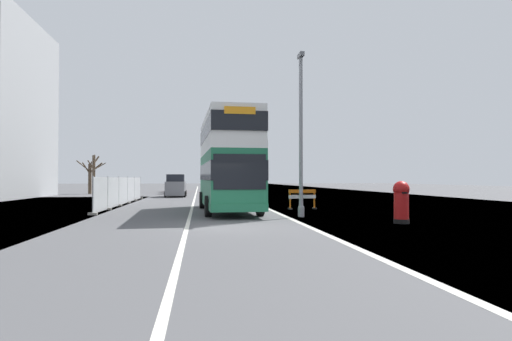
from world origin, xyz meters
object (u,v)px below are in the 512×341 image
(lamppost_foreground, at_px, (301,140))
(roadworks_barrier, at_px, (302,197))
(car_receding_mid, at_px, (177,186))
(car_receding_far, at_px, (176,184))
(car_oncoming_near, at_px, (176,186))
(red_pillar_postbox, at_px, (401,200))
(double_decker_bus, at_px, (228,162))

(lamppost_foreground, relative_size, roadworks_barrier, 4.50)
(car_receding_mid, distance_m, car_receding_far, 7.14)
(car_receding_far, bearing_deg, car_oncoming_near, -86.86)
(lamppost_foreground, height_order, red_pillar_postbox, lamppost_foreground)
(car_receding_mid, bearing_deg, lamppost_foreground, -77.14)
(car_receding_far, bearing_deg, red_pillar_postbox, -75.29)
(car_receding_far, bearing_deg, lamppost_foreground, -78.62)
(lamppost_foreground, relative_size, car_oncoming_near, 1.76)
(red_pillar_postbox, distance_m, car_receding_far, 44.37)
(car_oncoming_near, bearing_deg, car_receding_mid, 92.08)
(red_pillar_postbox, height_order, car_receding_far, car_receding_far)
(car_oncoming_near, relative_size, car_receding_far, 0.97)
(double_decker_bus, height_order, car_receding_mid, double_decker_bus)
(roadworks_barrier, bearing_deg, lamppost_foreground, -104.21)
(red_pillar_postbox, bearing_deg, double_decker_bus, 132.35)
(double_decker_bus, relative_size, red_pillar_postbox, 6.02)
(red_pillar_postbox, height_order, car_oncoming_near, car_oncoming_near)
(double_decker_bus, distance_m, roadworks_barrier, 5.03)
(double_decker_bus, xyz_separation_m, roadworks_barrier, (4.47, 1.18, -1.99))
(car_oncoming_near, height_order, car_receding_mid, car_oncoming_near)
(lamppost_foreground, height_order, car_receding_far, lamppost_foreground)
(double_decker_bus, xyz_separation_m, car_receding_far, (-4.74, 35.76, -1.71))
(lamppost_foreground, height_order, roadworks_barrier, lamppost_foreground)
(lamppost_foreground, bearing_deg, car_oncoming_near, 106.81)
(double_decker_bus, distance_m, car_receding_far, 36.11)
(car_oncoming_near, height_order, car_receding_far, car_oncoming_near)
(lamppost_foreground, xyz_separation_m, roadworks_barrier, (1.25, 4.94, -2.91))
(red_pillar_postbox, bearing_deg, car_oncoming_near, 111.17)
(roadworks_barrier, relative_size, car_oncoming_near, 0.39)
(roadworks_barrier, bearing_deg, car_receding_far, 104.91)
(lamppost_foreground, xyz_separation_m, car_receding_mid, (-7.40, 32.40, -2.68))
(double_decker_bus, height_order, car_receding_far, double_decker_bus)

